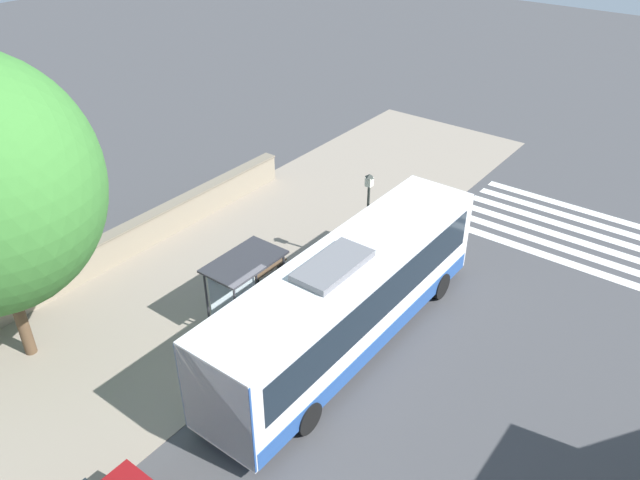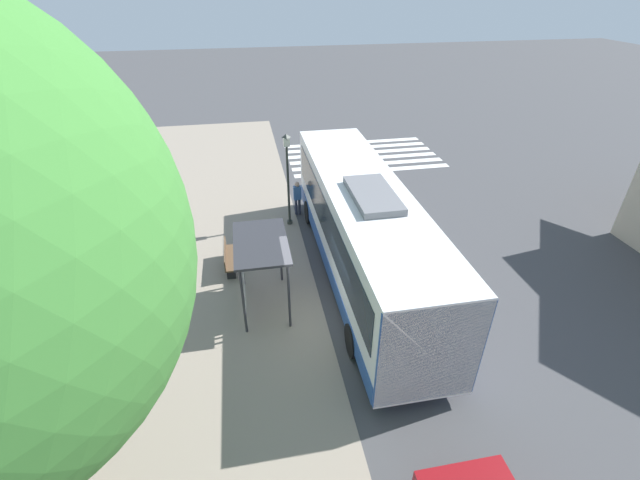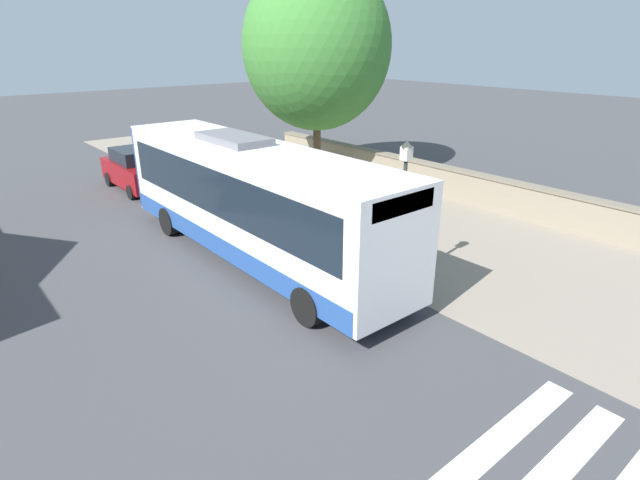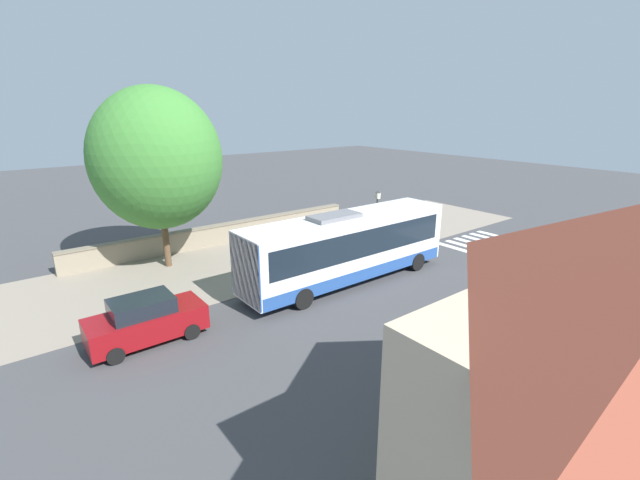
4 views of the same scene
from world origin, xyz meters
name	(u,v)px [view 1 (image 1 of 4)]	position (x,y,z in m)	size (l,w,h in m)	color
ground_plane	(268,357)	(0.00, 0.00, 0.00)	(120.00, 120.00, 0.00)	#424244
sidewalk_plaza	(175,305)	(-4.50, 0.00, 0.01)	(9.00, 44.00, 0.02)	gray
crosswalk_stripes	(563,231)	(5.00, 13.82, 0.00)	(9.00, 5.25, 0.01)	silver
stone_wall	(104,253)	(-8.55, 0.00, 0.67)	(0.60, 20.00, 1.32)	gray
bus	(349,297)	(1.71, 2.10, 1.96)	(2.71, 11.98, 3.79)	white
bus_shelter	(242,270)	(-1.99, 1.06, 2.05)	(1.66, 2.74, 2.49)	#2D2D33
pedestrian	(388,241)	(0.10, 7.12, 0.95)	(0.34, 0.22, 1.62)	#2D3347
bench	(267,267)	(-3.00, 3.40, 0.48)	(0.40, 1.80, 0.88)	brown
street_lamp_near	(368,213)	(-0.37, 6.31, 2.43)	(0.28, 0.28, 4.08)	#2D332D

